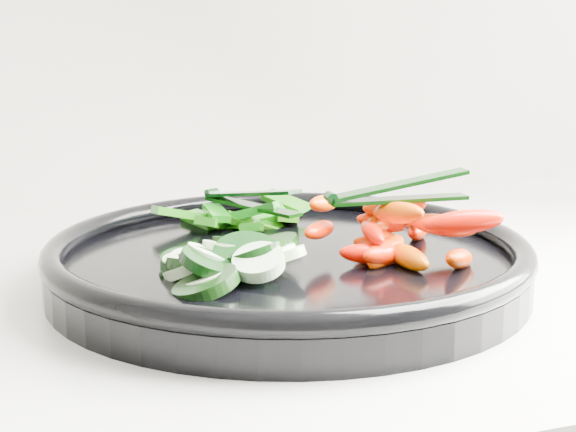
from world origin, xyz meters
name	(u,v)px	position (x,y,z in m)	size (l,w,h in m)	color
veggie_tray	(288,259)	(0.52, 1.66, 0.95)	(0.49, 0.49, 0.04)	black
cucumber_pile	(222,261)	(0.46, 1.62, 0.96)	(0.12, 0.12, 0.04)	black
carrot_pile	(397,233)	(0.60, 1.62, 0.97)	(0.15, 0.15, 0.06)	#F93600
pepper_pile	(240,218)	(0.51, 1.76, 0.96)	(0.15, 0.10, 0.04)	#1C6509
tong_carrot	(395,193)	(0.60, 1.63, 1.00)	(0.11, 0.02, 0.02)	black
tong_pepper	(249,199)	(0.52, 1.76, 0.98)	(0.06, 0.11, 0.02)	black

